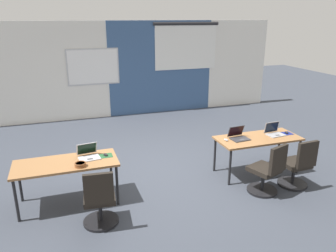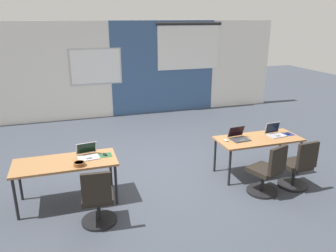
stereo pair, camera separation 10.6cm
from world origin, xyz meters
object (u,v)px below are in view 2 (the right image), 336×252
object	(u,v)px
chair_near_left_inner	(98,202)
mouse_near_right_end	(288,133)
chair_near_right_inner	(267,174)
desk_near_left	(65,165)
laptop_near_left_inner	(88,154)
mouse_near_right_inner	(226,140)
chair_near_right_end	(298,168)
laptop_near_right_end	(275,133)
mouse_near_left_inner	(105,154)
laptop_near_right_inner	(239,137)
desk_near_right	(258,141)
snack_bowl	(79,164)

from	to	relation	value
chair_near_left_inner	mouse_near_right_end	bearing A→B (deg)	-162.52
chair_near_right_inner	mouse_near_right_end	bearing A→B (deg)	-159.36
desk_near_left	chair_near_left_inner	distance (m)	0.93
desk_near_left	laptop_near_left_inner	world-z (taller)	laptop_near_left_inner
laptop_near_left_inner	mouse_near_right_inner	bearing A→B (deg)	-7.93
desk_near_left	chair_near_right_end	size ratio (longest dim) A/B	1.74
chair_near_left_inner	chair_near_right_end	world-z (taller)	same
laptop_near_left_inner	laptop_near_right_end	xyz separation A→B (m)	(3.52, -0.03, 0.00)
mouse_near_left_inner	chair_near_right_end	world-z (taller)	chair_near_right_end
mouse_near_left_inner	mouse_near_right_inner	bearing A→B (deg)	-0.36
mouse_near_left_inner	laptop_near_right_inner	xyz separation A→B (m)	(2.48, 0.00, 0.03)
chair_near_right_inner	laptop_near_left_inner	bearing A→B (deg)	-35.04
desk_near_left	chair_near_left_inner	world-z (taller)	chair_near_left_inner
mouse_near_left_inner	mouse_near_right_end	size ratio (longest dim) A/B	1.05
chair_near_right_end	mouse_near_right_inner	world-z (taller)	chair_near_right_end
desk_near_right	chair_near_right_end	xyz separation A→B (m)	(0.35, -0.74, -0.28)
laptop_near_right_inner	chair_near_right_inner	distance (m)	0.91
mouse_near_right_end	chair_near_right_end	distance (m)	0.88
chair_near_left_inner	snack_bowl	xyz separation A→B (m)	(-0.20, 0.56, 0.38)
laptop_near_left_inner	snack_bowl	size ratio (longest dim) A/B	2.07
snack_bowl	mouse_near_left_inner	bearing A→B (deg)	33.74
desk_near_right	chair_near_left_inner	size ratio (longest dim) A/B	1.74
chair_near_left_inner	chair_near_right_inner	xyz separation A→B (m)	(2.81, 0.03, 0.00)
chair_near_right_end	snack_bowl	distance (m)	3.70
desk_near_right	mouse_near_left_inner	world-z (taller)	mouse_near_left_inner
desk_near_left	laptop_near_left_inner	distance (m)	0.38
desk_near_left	snack_bowl	world-z (taller)	snack_bowl
desk_near_right	snack_bowl	distance (m)	3.30
mouse_near_left_inner	laptop_near_right_end	size ratio (longest dim) A/B	0.32
desk_near_left	desk_near_right	world-z (taller)	same
laptop_near_right_inner	desk_near_right	bearing A→B (deg)	-13.60
desk_near_right	mouse_near_right_inner	xyz separation A→B (m)	(-0.66, 0.04, 0.08)
chair_near_left_inner	mouse_near_right_end	xyz separation A→B (m)	(3.75, 0.80, 0.36)
mouse_near_right_inner	mouse_near_right_end	bearing A→B (deg)	-1.37
laptop_near_left_inner	laptop_near_right_end	distance (m)	3.52
chair_near_right_end	laptop_near_right_inner	size ratio (longest dim) A/B	2.59
mouse_near_right_inner	chair_near_right_end	bearing A→B (deg)	-37.61
mouse_near_left_inner	mouse_near_right_end	world-z (taller)	same
mouse_near_right_inner	snack_bowl	xyz separation A→B (m)	(-2.63, -0.27, 0.02)
laptop_near_right_inner	mouse_near_left_inner	bearing A→B (deg)	174.92
mouse_near_right_end	chair_near_right_end	bearing A→B (deg)	-111.84
desk_near_left	mouse_near_left_inner	bearing A→B (deg)	5.11
desk_near_right	laptop_near_right_inner	bearing A→B (deg)	171.51
mouse_near_left_inner	chair_near_left_inner	world-z (taller)	chair_near_left_inner
desk_near_left	mouse_near_right_inner	size ratio (longest dim) A/B	14.59
mouse_near_right_inner	laptop_near_right_inner	bearing A→B (deg)	3.25
desk_near_left	desk_near_right	distance (m)	3.50
desk_near_left	laptop_near_right_inner	xyz separation A→B (m)	(3.11, 0.06, 0.11)
laptop_near_right_end	chair_near_left_inner	bearing A→B (deg)	-171.83
mouse_near_right_inner	laptop_near_left_inner	bearing A→B (deg)	179.31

